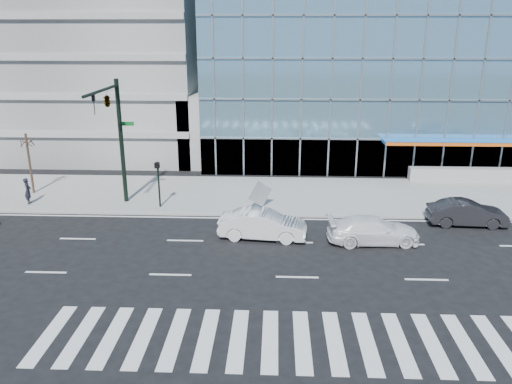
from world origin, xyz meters
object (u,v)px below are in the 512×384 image
Objects in this scene: traffic_signal at (112,115)px; pedestrian at (28,191)px; ped_signal_post at (158,177)px; tilted_panel at (260,194)px; white_suv at (373,230)px; white_sedan at (263,225)px; dark_sedan at (467,213)px; street_tree_near at (27,142)px.

traffic_signal is 4.62× the size of pedestrian.
ped_signal_post is 2.31× the size of tilted_panel.
tilted_panel is at bearing 1.81° from ped_signal_post.
ped_signal_post reaches higher than white_suv.
white_sedan is (-6.00, 0.36, 0.08)m from white_suv.
dark_sedan is at bearing -72.69° from white_sedan.
ped_signal_post is at bearing 86.35° from dark_sedan.
ped_signal_post is at bearing -15.06° from street_tree_near.
white_sedan is (6.75, -4.38, -1.35)m from ped_signal_post.
dark_sedan is at bearing -4.22° from traffic_signal.
traffic_signal is 1.89× the size of street_tree_near.
pedestrian is at bearing 173.74° from traffic_signal.
pedestrian reaches higher than dark_sedan.
traffic_signal is 11.42m from white_sedan.
traffic_signal is 1.66× the size of white_sedan.
street_tree_near is 0.88× the size of white_sedan.
white_suv is at bearing 117.26° from dark_sedan.
dark_sedan is (21.25, -1.57, -5.42)m from traffic_signal.
dark_sedan is (6.00, 2.80, 0.02)m from white_suv.
tilted_panel reaches higher than white_sedan.
white_sedan is at bearing -123.75° from pedestrian.
street_tree_near reaches higher than ped_signal_post.
street_tree_near is 28.77m from dark_sedan.
white_suv is at bearing -72.38° from tilted_panel.
white_sedan is at bearing -120.57° from tilted_panel.
traffic_signal is 4.75m from ped_signal_post.
white_sedan is 1.07× the size of dark_sedan.
traffic_signal is 16.77m from white_suv.
pedestrian is (0.78, -2.25, -2.76)m from street_tree_near.
street_tree_near is 0.94× the size of dark_sedan.
tilted_panel is at bearing 9.48° from white_sedan.
white_suv is (15.25, -4.37, -5.45)m from traffic_signal.
white_suv is 8.01m from tilted_panel.
street_tree_near is at bearing 68.69° from white_suv.
traffic_signal reaches higher than tilted_panel.
traffic_signal is 10.32m from tilted_panel.
street_tree_near reaches higher than dark_sedan.
ped_signal_post is 6.55m from tilted_panel.
street_tree_near is at bearing 2.30° from pedestrian.
street_tree_near is at bearing 137.39° from tilted_panel.
tilted_panel reaches higher than pedestrian.
pedestrian is (-27.47, 2.25, 0.27)m from dark_sedan.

